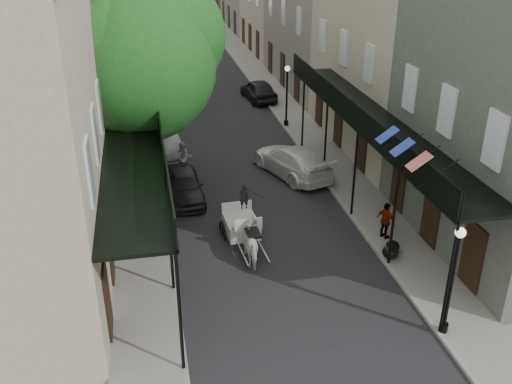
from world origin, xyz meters
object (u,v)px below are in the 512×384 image
carriage (239,210)px  lamppost_right_far (287,95)px  lamppost_left (161,190)px  horse (254,243)px  car_left_far (171,95)px  lamppost_right_near (452,280)px  pedestrian_walking (184,159)px  pedestrian_sidewalk_right (386,221)px  car_right_near (292,161)px  car_right_far (258,90)px  tree_far (140,19)px  tree_near (146,55)px  car_left_near (184,186)px  car_left_mid (164,143)px  pedestrian_sidewalk_left (137,161)px

carriage → lamppost_right_far: bearing=63.8°
lamppost_left → horse: bearing=-38.9°
car_left_far → lamppost_right_near: bearing=-65.2°
pedestrian_walking → car_left_far: bearing=74.4°
lamppost_left → pedestrian_sidewalk_right: lamppost_left is taller
car_left_far → car_right_near: car_right_near is taller
horse → car_right_far: bearing=-105.8°
lamppost_left → lamppost_right_far: (8.20, 12.00, 0.00)m
lamppost_left → carriage: 3.28m
lamppost_left → tree_far: bearing=90.5°
tree_far → pedestrian_walking: (1.51, -12.22, -4.97)m
lamppost_right_far → car_right_far: size_ratio=0.85×
tree_near → car_left_near: 6.03m
car_left_mid → car_right_far: size_ratio=0.96×
pedestrian_sidewalk_left → car_left_mid: (1.43, 3.26, -0.34)m
lamppost_left → horse: 4.35m
lamppost_right_far → car_left_near: lamppost_right_far is taller
lamppost_right_near → carriage: size_ratio=1.47×
horse → lamppost_right_near: bearing=129.0°
tree_far → car_left_mid: 10.60m
car_left_near → car_right_near: 5.82m
tree_far → car_right_far: bearing=-0.9°
carriage → car_right_far: carriage is taller
carriage → pedestrian_sidewalk_left: bearing=120.5°
lamppost_left → car_right_near: bearing=36.0°
tree_near → car_right_far: 16.93m
lamppost_right_near → car_right_far: lamppost_right_near is taller
pedestrian_sidewalk_left → car_left_far: (2.43, 12.32, -0.29)m
carriage → pedestrian_walking: bearing=101.9°
car_left_far → tree_far: bearing=-175.9°
tree_far → car_left_far: 5.36m
lamppost_right_far → pedestrian_walking: size_ratio=2.14×
tree_near → car_right_far: tree_near is taller
horse → car_right_far: 21.15m
horse → car_left_near: bearing=-73.7°
lamppost_right_near → lamppost_left: (-8.20, 8.00, 0.00)m
lamppost_right_near → lamppost_left: bearing=135.7°
car_right_near → carriage: bearing=35.2°
pedestrian_walking → pedestrian_sidewalk_left: 2.31m
lamppost_right_near → pedestrian_sidewalk_right: 5.94m
car_right_near → lamppost_right_near: bearing=77.0°
car_right_near → car_right_far: 13.22m
tree_far → pedestrian_walking: size_ratio=4.97×
carriage → car_left_far: bearing=91.4°
carriage → tree_near: bearing=122.0°
tree_near → car_left_far: size_ratio=1.81×
pedestrian_walking → pedestrian_sidewalk_right: 10.96m
lamppost_left → car_right_near: 8.39m
car_right_near → car_right_far: (1.00, 13.19, -0.00)m
lamppost_right_near → car_right_near: lamppost_right_near is taller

